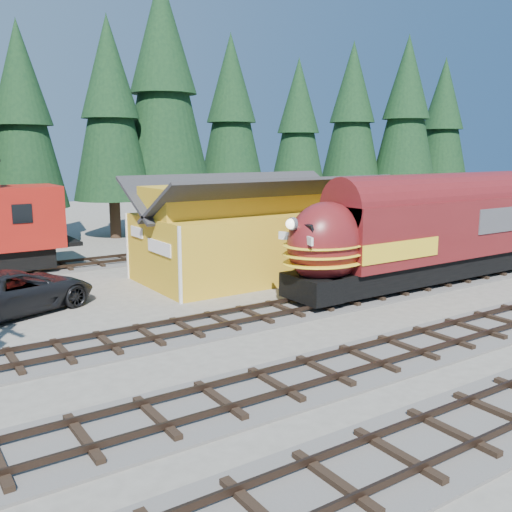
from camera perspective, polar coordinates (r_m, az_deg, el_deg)
ground at (r=22.78m, az=15.13°, el=-6.58°), size 120.00×120.00×0.00m
track_siding at (r=32.85m, az=21.40°, el=-1.60°), size 68.00×3.20×0.33m
track_spur at (r=33.45m, az=-21.82°, el=-1.42°), size 32.00×3.20×0.33m
depot at (r=29.93m, az=0.10°, el=3.65°), size 12.80×7.00×5.30m
conifer_backdrop at (r=44.05m, az=-9.08°, el=15.43°), size 78.98×21.78×17.19m
locomotive at (r=28.10m, az=15.22°, el=1.71°), size 15.11×3.00×4.11m
pickup_truck_a at (r=25.20m, az=-22.92°, el=-3.29°), size 7.11×5.10×1.80m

